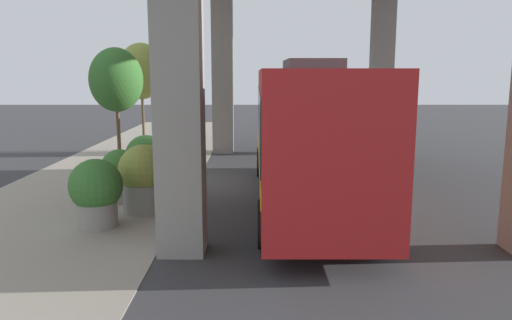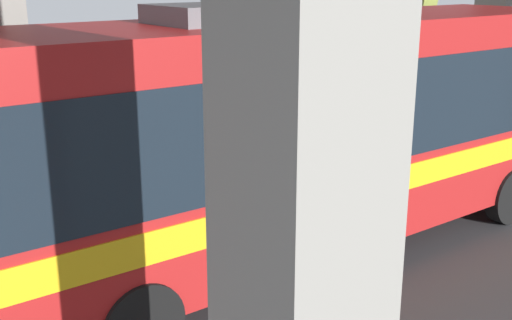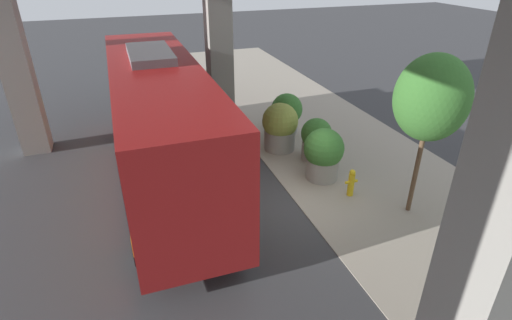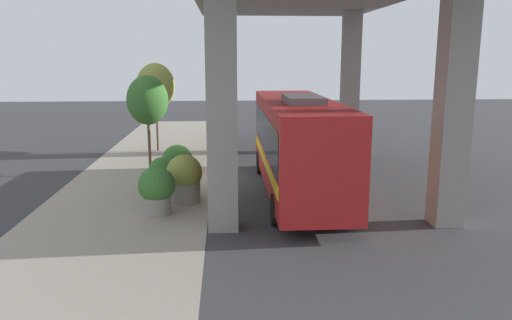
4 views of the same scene
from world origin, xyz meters
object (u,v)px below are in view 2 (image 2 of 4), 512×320
object	(u,v)px
planter_front	(57,153)
planter_extra	(136,149)
bus	(307,123)
street_tree_far	(270,11)
fire_hydrant	(259,136)
planter_back	(225,128)
planter_middle	(162,139)

from	to	relation	value
planter_front	planter_extra	xyz separation A→B (m)	(0.83, 1.31, 0.05)
bus	street_tree_far	size ratio (longest dim) A/B	2.39
fire_hydrant	planter_back	world-z (taller)	planter_back
planter_middle	street_tree_far	world-z (taller)	street_tree_far
planter_front	planter_middle	distance (m)	2.38
bus	planter_front	world-z (taller)	bus
planter_extra	street_tree_far	size ratio (longest dim) A/B	0.40
street_tree_far	planter_middle	bearing A→B (deg)	-74.68
bus	planter_front	bearing A→B (deg)	-157.64
fire_hydrant	planter_extra	bearing A→B (deg)	-77.74
fire_hydrant	street_tree_far	world-z (taller)	street_tree_far
planter_front	street_tree_far	world-z (taller)	street_tree_far
fire_hydrant	street_tree_far	xyz separation A→B (m)	(-1.16, 1.21, 2.86)
planter_middle	planter_back	distance (m)	1.43
planter_front	planter_extra	distance (m)	1.55
street_tree_far	fire_hydrant	bearing A→B (deg)	-46.31
planter_extra	street_tree_far	world-z (taller)	street_tree_far
bus	fire_hydrant	world-z (taller)	bus
bus	street_tree_far	world-z (taller)	street_tree_far
planter_back	planter_extra	world-z (taller)	planter_extra
fire_hydrant	planter_back	bearing A→B (deg)	-75.20
bus	street_tree_far	distance (m)	7.49
planter_front	street_tree_far	distance (m)	6.72
planter_middle	planter_extra	size ratio (longest dim) A/B	0.83
planter_middle	planter_back	xyz separation A→B (m)	(0.44, 1.35, 0.14)
planter_front	planter_middle	bearing A→B (deg)	92.10
street_tree_far	planter_extra	bearing A→B (deg)	-68.11
planter_middle	planter_extra	distance (m)	1.42
planter_extra	street_tree_far	distance (m)	5.76
planter_front	planter_back	xyz separation A→B (m)	(0.36, 3.73, 0.03)
planter_middle	planter_extra	xyz separation A→B (m)	(0.91, -1.07, 0.16)
planter_front	planter_middle	size ratio (longest dim) A/B	1.10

